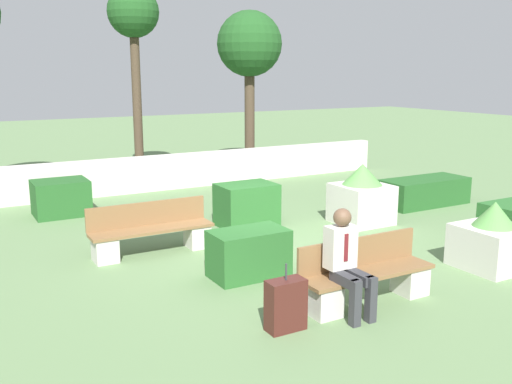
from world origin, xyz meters
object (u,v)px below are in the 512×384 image
planter_corner_right (362,197)px  bench_left_side (152,234)px  planter_corner_left (492,240)px  suitcase (286,305)px  person_seated_man (346,257)px  tree_center_right (249,47)px  bench_front (367,279)px  tree_center_left (134,20)px

planter_corner_right → bench_left_side: bearing=177.5°
planter_corner_left → suitcase: planter_corner_left is taller
bench_left_side → planter_corner_right: bearing=-7.2°
person_seated_man → tree_center_right: size_ratio=0.28×
person_seated_man → planter_corner_left: bearing=4.9°
bench_front → tree_center_right: 11.05m
planter_corner_right → tree_center_left: bearing=108.1°
planter_corner_left → tree_center_left: tree_center_left is taller
person_seated_man → bench_front: bearing=16.5°
tree_center_left → planter_corner_right: bearing=-71.9°
tree_center_right → suitcase: bearing=-116.7°
tree_center_left → suitcase: bearing=-98.9°
planter_corner_right → suitcase: planter_corner_right is taller
planter_corner_left → bench_front: bearing=-177.3°
suitcase → planter_corner_right: bearing=40.6°
bench_left_side → suitcase: 3.57m
suitcase → tree_center_right: 11.72m
suitcase → tree_center_left: size_ratio=0.16×
bench_front → tree_center_left: tree_center_left is taller
bench_front → tree_center_left: bearing=88.5°
person_seated_man → tree_center_left: tree_center_left is taller
person_seated_man → tree_center_right: (4.14, 9.99, 2.97)m
planter_corner_right → tree_center_left: (-2.29, 7.00, 3.81)m
tree_center_left → tree_center_right: 3.48m
planter_corner_right → tree_center_left: size_ratio=0.23×
bench_front → suitcase: size_ratio=2.34×
person_seated_man → tree_center_left: size_ratio=0.25×
planter_corner_right → suitcase: (-3.92, -3.36, -0.23)m
planter_corner_left → planter_corner_right: bearing=90.6°
bench_left_side → planter_corner_right: 4.32m
planter_corner_left → planter_corner_right: size_ratio=0.87×
bench_front → tree_center_left: (0.27, 10.19, 4.03)m
suitcase → person_seated_man: bearing=1.8°
tree_center_left → tree_center_right: bearing=-5.6°
planter_corner_right → tree_center_left: 8.29m
person_seated_man → suitcase: person_seated_man is taller
planter_corner_left → suitcase: 3.96m
bench_left_side → planter_corner_right: size_ratio=1.71×
bench_left_side → planter_corner_left: bearing=-41.6°
person_seated_man → suitcase: size_ratio=1.64×
planter_corner_left → suitcase: size_ratio=1.28×
person_seated_man → planter_corner_right: size_ratio=1.11×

